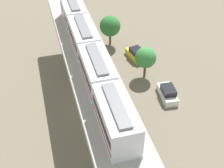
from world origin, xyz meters
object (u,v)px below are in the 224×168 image
Objects in this scene: tree_mid_lot at (146,58)px; tree_near_viaduct at (110,26)px; parked_car_white at (168,93)px; train at (90,54)px; parked_car_yellow at (136,54)px.

tree_near_viaduct is at bearing -76.15° from tree_mid_lot.
tree_near_viaduct is (3.90, -15.52, 2.78)m from parked_car_white.
tree_mid_lot is at bearing -145.41° from train.
tree_near_viaduct reaches higher than tree_mid_lot.
parked_car_yellow is 6.59m from tree_near_viaduct.
tree_near_viaduct is at bearing -112.07° from train.
train is at bearing 10.44° from parked_car_white.
train is 17.32m from parked_car_yellow.
parked_car_white is (-10.62, -1.04, -8.82)m from train.
parked_car_yellow is at bearing 119.43° from tree_near_viaduct.
tree_near_viaduct is at bearing -72.24° from parked_car_yellow.
tree_mid_lot is (0.42, 4.99, 2.60)m from parked_car_yellow.
train reaches higher than tree_near_viaduct.
tree_mid_lot is (1.39, -5.32, 2.60)m from parked_car_white.
parked_car_white is 6.09m from tree_mid_lot.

